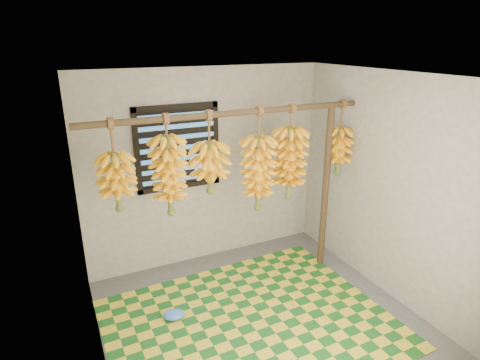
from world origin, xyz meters
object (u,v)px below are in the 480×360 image
banana_bunch_c (210,168)px  woven_mat (250,324)px  plastic_bag (174,315)px  banana_bunch_a (117,182)px  banana_bunch_e (289,163)px  support_post (326,189)px  banana_bunch_d (258,173)px  banana_bunch_f (339,151)px  banana_bunch_b (169,176)px

banana_bunch_c → woven_mat: bearing=-78.1°
plastic_bag → woven_mat: bearing=-30.9°
banana_bunch_a → banana_bunch_e: size_ratio=0.82×
support_post → plastic_bag: support_post is taller
support_post → banana_bunch_d: banana_bunch_d is taller
banana_bunch_d → plastic_bag: bearing=-166.9°
banana_bunch_c → banana_bunch_f: bearing=0.0°
support_post → plastic_bag: 2.22m
banana_bunch_d → banana_bunch_f: bearing=0.0°
banana_bunch_b → banana_bunch_f: bearing=0.0°
woven_mat → banana_bunch_f: (1.47, 0.65, 1.45)m
banana_bunch_d → banana_bunch_a: bearing=180.0°
plastic_bag → banana_bunch_c: banana_bunch_c is taller
banana_bunch_f → banana_bunch_a: bearing=180.0°
banana_bunch_a → banana_bunch_e: bearing=0.0°
support_post → banana_bunch_a: 2.41m
banana_bunch_c → banana_bunch_b: bearing=180.0°
plastic_bag → banana_bunch_f: banana_bunch_f is taller
banana_bunch_f → banana_bunch_d: bearing=-180.0°
support_post → banana_bunch_b: bearing=180.0°
plastic_bag → banana_bunch_c: 1.53m
banana_bunch_a → banana_bunch_f: 2.52m
banana_bunch_c → banana_bunch_e: bearing=0.0°
woven_mat → banana_bunch_b: banana_bunch_b is taller
banana_bunch_b → banana_bunch_e: same height
banana_bunch_e → banana_bunch_a: bearing=-180.0°
woven_mat → banana_bunch_b: 1.68m
plastic_bag → banana_bunch_a: banana_bunch_a is taller
woven_mat → banana_bunch_b: size_ratio=2.71×
plastic_bag → banana_bunch_b: bearing=66.8°
banana_bunch_c → banana_bunch_d: size_ratio=0.74×
banana_bunch_c → banana_bunch_f: size_ratio=0.95×
banana_bunch_a → banana_bunch_d: size_ratio=0.77×
banana_bunch_c → banana_bunch_e: 0.94m
banana_bunch_d → banana_bunch_f: same height
woven_mat → banana_bunch_f: 2.17m
plastic_bag → banana_bunch_e: bearing=9.7°
support_post → banana_bunch_c: 1.54m
banana_bunch_b → banana_bunch_d: (0.97, -0.00, -0.12)m
banana_bunch_c → banana_bunch_d: 0.57m
support_post → banana_bunch_f: 0.48m
banana_bunch_d → banana_bunch_e: same height
banana_bunch_d → banana_bunch_c: bearing=180.0°
woven_mat → banana_bunch_a: (-1.05, 0.65, 1.46)m
plastic_bag → banana_bunch_f: size_ratio=0.25×
support_post → banana_bunch_d: 0.97m
banana_bunch_b → support_post: bearing=0.0°
support_post → plastic_bag: bearing=-172.8°
banana_bunch_e → woven_mat: bearing=-141.0°
banana_bunch_b → woven_mat: bearing=-49.3°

